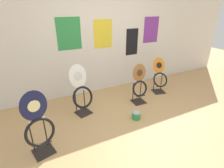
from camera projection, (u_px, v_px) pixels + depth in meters
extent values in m
plane|color=tan|center=(149.00, 133.00, 2.92)|extent=(14.00, 14.00, 0.00)
cube|color=silver|center=(101.00, 37.00, 3.99)|extent=(8.00, 0.06, 2.60)
cube|color=purple|center=(151.00, 30.00, 4.49)|extent=(0.45, 0.01, 0.64)
cube|color=#2D8E47|center=(69.00, 34.00, 3.61)|extent=(0.51, 0.01, 0.66)
cube|color=black|center=(132.00, 42.00, 4.37)|extent=(0.34, 0.01, 0.65)
cube|color=yellow|center=(103.00, 34.00, 3.95)|extent=(0.44, 0.01, 0.63)
cube|color=black|center=(44.00, 151.00, 2.55)|extent=(0.34, 0.34, 0.01)
cylinder|color=black|center=(32.00, 139.00, 2.46)|extent=(0.02, 0.02, 0.45)
cylinder|color=black|center=(46.00, 133.00, 2.58)|extent=(0.02, 0.02, 0.45)
cylinder|color=black|center=(44.00, 145.00, 2.42)|extent=(0.22, 0.07, 0.02)
torus|color=black|center=(40.00, 132.00, 2.39)|extent=(0.43, 0.22, 0.41)
ellipsoid|color=#141942|center=(34.00, 106.00, 2.26)|extent=(0.35, 0.12, 0.43)
ellipsoid|color=beige|center=(34.00, 106.00, 2.25)|extent=(0.16, 0.05, 0.16)
sphere|color=silver|center=(29.00, 123.00, 2.29)|extent=(0.02, 0.02, 0.02)
sphere|color=silver|center=(44.00, 117.00, 2.40)|extent=(0.02, 0.02, 0.02)
cube|color=black|center=(84.00, 113.00, 3.48)|extent=(0.34, 0.34, 0.01)
cylinder|color=black|center=(76.00, 103.00, 3.40)|extent=(0.02, 0.02, 0.43)
cylinder|color=black|center=(84.00, 100.00, 3.51)|extent=(0.02, 0.02, 0.43)
cylinder|color=black|center=(85.00, 106.00, 3.36)|extent=(0.22, 0.08, 0.02)
torus|color=black|center=(83.00, 97.00, 3.32)|extent=(0.46, 0.31, 0.41)
ellipsoid|color=white|center=(78.00, 76.00, 3.24)|extent=(0.39, 0.21, 0.44)
ellipsoid|color=silver|center=(78.00, 76.00, 3.23)|extent=(0.17, 0.09, 0.17)
sphere|color=silver|center=(75.00, 89.00, 3.24)|extent=(0.02, 0.02, 0.02)
sphere|color=silver|center=(85.00, 86.00, 3.36)|extent=(0.02, 0.02, 0.02)
cube|color=black|center=(158.00, 91.00, 4.34)|extent=(0.34, 0.34, 0.01)
cylinder|color=black|center=(154.00, 82.00, 4.31)|extent=(0.02, 0.02, 0.45)
cylinder|color=black|center=(161.00, 81.00, 4.35)|extent=(0.02, 0.02, 0.45)
cylinder|color=black|center=(161.00, 86.00, 4.20)|extent=(0.22, 0.07, 0.02)
torus|color=black|center=(160.00, 80.00, 4.19)|extent=(0.40, 0.30, 0.33)
ellipsoid|color=orange|center=(159.00, 65.00, 4.20)|extent=(0.34, 0.23, 0.36)
ellipsoid|color=black|center=(159.00, 65.00, 4.18)|extent=(0.15, 0.09, 0.13)
sphere|color=silver|center=(156.00, 73.00, 4.19)|extent=(0.02, 0.02, 0.02)
sphere|color=silver|center=(163.00, 73.00, 4.22)|extent=(0.02, 0.02, 0.02)
cube|color=black|center=(138.00, 102.00, 3.89)|extent=(0.29, 0.29, 0.01)
cylinder|color=black|center=(133.00, 92.00, 3.84)|extent=(0.02, 0.02, 0.42)
cylinder|color=black|center=(141.00, 90.00, 3.91)|extent=(0.02, 0.02, 0.42)
cylinder|color=black|center=(141.00, 96.00, 3.75)|extent=(0.22, 0.03, 0.02)
torus|color=black|center=(140.00, 89.00, 3.73)|extent=(0.36, 0.15, 0.35)
ellipsoid|color=#936033|center=(139.00, 73.00, 3.64)|extent=(0.31, 0.08, 0.38)
ellipsoid|color=#4C2D19|center=(140.00, 73.00, 3.63)|extent=(0.14, 0.03, 0.14)
sphere|color=silver|center=(136.00, 82.00, 3.67)|extent=(0.02, 0.02, 0.02)
sphere|color=silver|center=(143.00, 81.00, 3.74)|extent=(0.02, 0.02, 0.02)
cylinder|color=#2D8E4C|center=(136.00, 115.00, 3.28)|extent=(0.16, 0.16, 0.14)
torus|color=silver|center=(136.00, 112.00, 3.26)|extent=(0.16, 0.16, 0.01)
cylinder|color=#B2B2B7|center=(136.00, 112.00, 3.26)|extent=(0.14, 0.14, 0.00)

